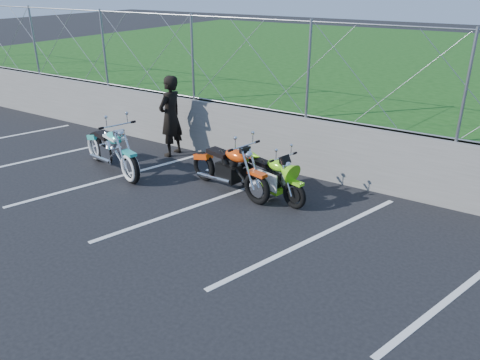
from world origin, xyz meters
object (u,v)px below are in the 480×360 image
Objects in this scene: cruiser_turquoise at (112,152)px; naked_orange at (230,170)px; sportbike_green at (271,178)px; person_standing at (171,116)px.

naked_orange is (2.82, 0.51, -0.01)m from cruiser_turquoise.
cruiser_turquoise reaches higher than sportbike_green.
sportbike_green is at bearing 74.26° from person_standing.
cruiser_turquoise is 1.29× the size of sportbike_green.
cruiser_turquoise is at bearing -156.17° from naked_orange.
sportbike_green is at bearing 28.97° from cruiser_turquoise.
sportbike_green is (3.64, 0.71, -0.07)m from cruiser_turquoise.
person_standing is at bearing -179.19° from sportbike_green.
cruiser_turquoise is 1.70m from person_standing.
naked_orange reaches higher than sportbike_green.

